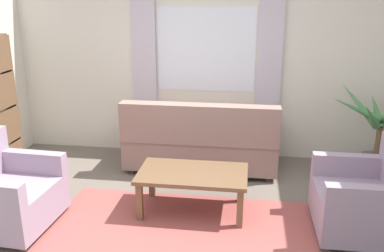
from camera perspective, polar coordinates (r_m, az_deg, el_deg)
ground_plane at (r=3.97m, az=-1.87°, el=-15.10°), size 6.24×6.24×0.00m
wall_back at (r=5.65m, az=1.99°, el=8.97°), size 5.32×0.12×2.60m
window_with_curtains at (r=5.54m, az=1.91°, el=10.37°), size 1.98×0.07×1.40m
area_rug at (r=3.97m, az=-1.87°, el=-15.03°), size 2.53×1.69×0.01m
couch at (r=5.25m, az=1.25°, el=-2.18°), size 1.90×0.82×0.92m
armchair_left at (r=4.37m, az=-24.56°, el=-8.30°), size 0.86×0.88×0.88m
armchair_right at (r=4.20m, az=23.01°, el=-9.17°), size 0.83×0.85×0.88m
coffee_table at (r=4.23m, az=0.10°, el=-7.03°), size 1.10×0.64×0.44m
potted_plant at (r=5.44m, az=24.23°, el=-1.23°), size 1.11×1.15×1.12m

